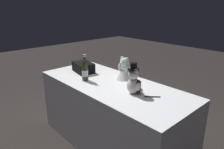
{
  "coord_description": "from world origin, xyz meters",
  "views": [
    {
      "loc": [
        1.51,
        -1.39,
        1.54
      ],
      "look_at": [
        0.0,
        0.0,
        0.84
      ],
      "focal_mm": 33.48,
      "sensor_mm": 36.0,
      "label": 1
    }
  ],
  "objects_px": {
    "teddy_bear_groom": "(134,81)",
    "gift_case_black": "(83,67)",
    "teddy_bear_bride": "(125,69)",
    "signing_pen": "(153,97)",
    "champagne_bottle": "(85,70)"
  },
  "relations": [
    {
      "from": "champagne_bottle",
      "to": "gift_case_black",
      "type": "xyz_separation_m",
      "value": [
        -0.26,
        0.16,
        -0.06
      ]
    },
    {
      "from": "teddy_bear_groom",
      "to": "champagne_bottle",
      "type": "bearing_deg",
      "value": -167.27
    },
    {
      "from": "teddy_bear_groom",
      "to": "signing_pen",
      "type": "height_order",
      "value": "teddy_bear_groom"
    },
    {
      "from": "teddy_bear_bride",
      "to": "signing_pen",
      "type": "xyz_separation_m",
      "value": [
        0.51,
        -0.17,
        -0.1
      ]
    },
    {
      "from": "teddy_bear_groom",
      "to": "teddy_bear_bride",
      "type": "height_order",
      "value": "teddy_bear_groom"
    },
    {
      "from": "teddy_bear_bride",
      "to": "teddy_bear_groom",
      "type": "bearing_deg",
      "value": -34.67
    },
    {
      "from": "teddy_bear_bride",
      "to": "champagne_bottle",
      "type": "xyz_separation_m",
      "value": [
        -0.25,
        -0.36,
        0.01
      ]
    },
    {
      "from": "teddy_bear_bride",
      "to": "gift_case_black",
      "type": "bearing_deg",
      "value": -158.54
    },
    {
      "from": "teddy_bear_bride",
      "to": "gift_case_black",
      "type": "distance_m",
      "value": 0.55
    },
    {
      "from": "signing_pen",
      "to": "gift_case_black",
      "type": "bearing_deg",
      "value": -178.28
    },
    {
      "from": "teddy_bear_groom",
      "to": "gift_case_black",
      "type": "xyz_separation_m",
      "value": [
        -0.85,
        0.03,
        -0.06
      ]
    },
    {
      "from": "champagne_bottle",
      "to": "signing_pen",
      "type": "distance_m",
      "value": 0.8
    },
    {
      "from": "gift_case_black",
      "to": "teddy_bear_groom",
      "type": "bearing_deg",
      "value": -1.91
    },
    {
      "from": "signing_pen",
      "to": "champagne_bottle",
      "type": "bearing_deg",
      "value": -165.99
    },
    {
      "from": "champagne_bottle",
      "to": "teddy_bear_bride",
      "type": "bearing_deg",
      "value": 55.13
    }
  ]
}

